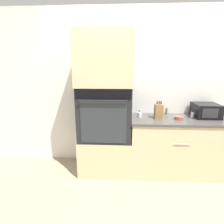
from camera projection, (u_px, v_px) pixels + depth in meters
ground_plane at (131, 181)px, 2.55m from camera, size 12.00×12.00×0.00m
wall_back at (131, 90)px, 2.85m from camera, size 8.00×0.05×2.50m
oven_cabinet_base at (106, 153)px, 2.79m from camera, size 0.79×0.60×0.55m
wall_oven at (105, 113)px, 2.62m from camera, size 0.76×0.64×0.79m
oven_cabinet_upper at (105, 60)px, 2.44m from camera, size 0.79×0.60×0.74m
counter_unit at (175, 145)px, 2.70m from camera, size 1.37×0.63×0.88m
microwave at (206, 110)px, 2.64m from camera, size 0.35×0.36×0.21m
knife_block at (158, 111)px, 2.57m from camera, size 0.11×0.12×0.26m
bowl at (179, 118)px, 2.53m from camera, size 0.12×0.12×0.05m
condiment_jar_near at (140, 112)px, 2.76m from camera, size 0.05×0.05×0.09m
condiment_jar_mid at (166, 111)px, 2.82m from camera, size 0.04×0.04×0.11m
condiment_jar_far at (192, 114)px, 2.60m from camera, size 0.05×0.05×0.12m
condiment_jar_back at (140, 115)px, 2.65m from camera, size 0.06×0.06×0.07m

